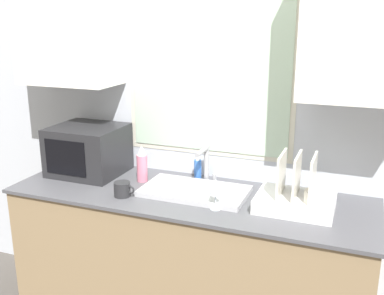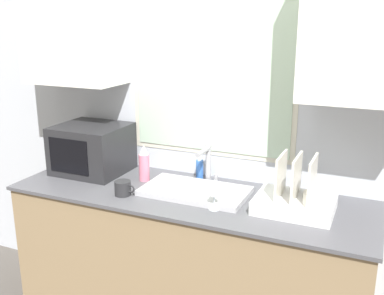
{
  "view_description": "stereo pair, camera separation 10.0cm",
  "coord_description": "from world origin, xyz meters",
  "px_view_note": "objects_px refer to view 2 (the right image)",
  "views": [
    {
      "loc": [
        0.87,
        -1.85,
        1.83
      ],
      "look_at": [
        0.03,
        0.29,
        1.17
      ],
      "focal_mm": 42.0,
      "sensor_mm": 36.0,
      "label": 1
    },
    {
      "loc": [
        0.96,
        -1.81,
        1.83
      ],
      "look_at": [
        0.03,
        0.29,
        1.17
      ],
      "focal_mm": 42.0,
      "sensor_mm": 36.0,
      "label": 2
    }
  ],
  "objects_px": {
    "spray_bottle": "(144,164)",
    "mug_near_sink": "(123,188)",
    "faucet": "(207,162)",
    "wine_glass": "(214,188)",
    "soap_bottle": "(200,170)",
    "microwave": "(92,149)",
    "dish_rack": "(296,200)"
  },
  "relations": [
    {
      "from": "dish_rack",
      "to": "mug_near_sink",
      "type": "height_order",
      "value": "dish_rack"
    },
    {
      "from": "soap_bottle",
      "to": "microwave",
      "type": "bearing_deg",
      "value": -169.96
    },
    {
      "from": "mug_near_sink",
      "to": "wine_glass",
      "type": "xyz_separation_m",
      "value": [
        0.53,
        0.02,
        0.08
      ]
    },
    {
      "from": "wine_glass",
      "to": "mug_near_sink",
      "type": "bearing_deg",
      "value": -177.87
    },
    {
      "from": "faucet",
      "to": "wine_glass",
      "type": "bearing_deg",
      "value": -62.62
    },
    {
      "from": "dish_rack",
      "to": "soap_bottle",
      "type": "relative_size",
      "value": 2.56
    },
    {
      "from": "faucet",
      "to": "dish_rack",
      "type": "height_order",
      "value": "dish_rack"
    },
    {
      "from": "dish_rack",
      "to": "wine_glass",
      "type": "height_order",
      "value": "dish_rack"
    },
    {
      "from": "microwave",
      "to": "dish_rack",
      "type": "relative_size",
      "value": 1.09
    },
    {
      "from": "microwave",
      "to": "mug_near_sink",
      "type": "bearing_deg",
      "value": -34.46
    },
    {
      "from": "microwave",
      "to": "spray_bottle",
      "type": "bearing_deg",
      "value": -2.01
    },
    {
      "from": "microwave",
      "to": "dish_rack",
      "type": "distance_m",
      "value": 1.32
    },
    {
      "from": "dish_rack",
      "to": "soap_bottle",
      "type": "xyz_separation_m",
      "value": [
        -0.62,
        0.22,
        0.0
      ]
    },
    {
      "from": "spray_bottle",
      "to": "mug_near_sink",
      "type": "xyz_separation_m",
      "value": [
        0.01,
        -0.26,
        -0.06
      ]
    },
    {
      "from": "faucet",
      "to": "soap_bottle",
      "type": "xyz_separation_m",
      "value": [
        -0.07,
        0.04,
        -0.07
      ]
    },
    {
      "from": "faucet",
      "to": "microwave",
      "type": "bearing_deg",
      "value": -174.01
    },
    {
      "from": "soap_bottle",
      "to": "mug_near_sink",
      "type": "xyz_separation_m",
      "value": [
        -0.29,
        -0.39,
        -0.03
      ]
    },
    {
      "from": "spray_bottle",
      "to": "faucet",
      "type": "bearing_deg",
      "value": 13.97
    },
    {
      "from": "faucet",
      "to": "dish_rack",
      "type": "relative_size",
      "value": 0.59
    },
    {
      "from": "microwave",
      "to": "wine_glass",
      "type": "height_order",
      "value": "microwave"
    },
    {
      "from": "microwave",
      "to": "mug_near_sink",
      "type": "relative_size",
      "value": 3.5
    },
    {
      "from": "faucet",
      "to": "wine_glass",
      "type": "height_order",
      "value": "faucet"
    },
    {
      "from": "wine_glass",
      "to": "faucet",
      "type": "bearing_deg",
      "value": 117.38
    },
    {
      "from": "mug_near_sink",
      "to": "dish_rack",
      "type": "bearing_deg",
      "value": 10.25
    },
    {
      "from": "soap_bottle",
      "to": "spray_bottle",
      "type": "bearing_deg",
      "value": -156.12
    },
    {
      "from": "faucet",
      "to": "microwave",
      "type": "xyz_separation_m",
      "value": [
        -0.75,
        -0.08,
        0.01
      ]
    },
    {
      "from": "spray_bottle",
      "to": "mug_near_sink",
      "type": "distance_m",
      "value": 0.26
    },
    {
      "from": "dish_rack",
      "to": "spray_bottle",
      "type": "height_order",
      "value": "dish_rack"
    },
    {
      "from": "mug_near_sink",
      "to": "faucet",
      "type": "bearing_deg",
      "value": 43.92
    },
    {
      "from": "mug_near_sink",
      "to": "soap_bottle",
      "type": "bearing_deg",
      "value": 52.94
    },
    {
      "from": "wine_glass",
      "to": "spray_bottle",
      "type": "bearing_deg",
      "value": 156.45
    },
    {
      "from": "dish_rack",
      "to": "wine_glass",
      "type": "bearing_deg",
      "value": -159.3
    }
  ]
}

